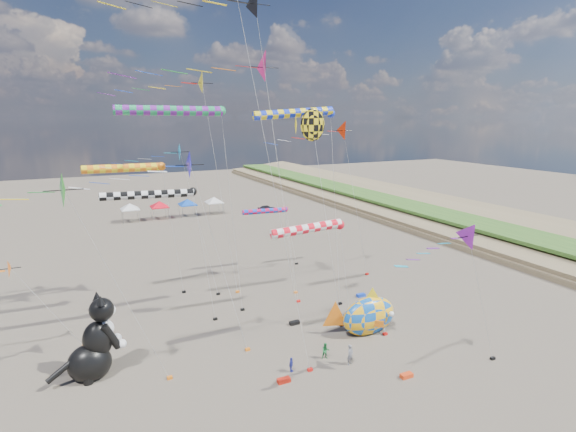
% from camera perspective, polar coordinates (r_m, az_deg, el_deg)
% --- Properties ---
extents(ground, '(260.00, 260.00, 0.00)m').
position_cam_1_polar(ground, '(30.56, 8.09, -23.35)').
color(ground, brown).
rests_on(ground, ground).
extents(delta_kite_0, '(10.13, 2.14, 15.83)m').
position_cam_1_polar(delta_kite_0, '(31.18, -12.43, 5.97)').
color(delta_kite_0, '#170DC6').
rests_on(delta_kite_0, ground).
extents(delta_kite_1, '(10.01, 1.89, 15.62)m').
position_cam_1_polar(delta_kite_1, '(42.98, -14.96, 7.34)').
color(delta_kite_1, '#1190D3').
rests_on(delta_kite_1, ground).
extents(delta_kite_3, '(14.96, 2.97, 28.23)m').
position_cam_1_polar(delta_kite_3, '(40.46, -4.90, 24.80)').
color(delta_kite_3, black).
rests_on(delta_kite_3, ground).
extents(delta_kite_4, '(16.36, 3.15, 23.85)m').
position_cam_1_polar(delta_kite_4, '(42.00, -4.89, 18.17)').
color(delta_kite_4, '#EB1B74').
rests_on(delta_kite_4, ground).
extents(delta_kite_5, '(10.68, 2.23, 22.04)m').
position_cam_1_polar(delta_kite_5, '(43.26, -11.44, 15.89)').
color(delta_kite_5, yellow).
rests_on(delta_kite_5, ground).
extents(delta_kite_6, '(12.23, 2.34, 15.01)m').
position_cam_1_polar(delta_kite_6, '(29.16, -26.29, 2.77)').
color(delta_kite_6, '#218E20').
rests_on(delta_kite_6, ground).
extents(delta_kite_7, '(8.96, 1.56, 7.81)m').
position_cam_1_polar(delta_kite_7, '(38.34, -32.26, -6.53)').
color(delta_kite_7, orange).
rests_on(delta_kite_7, ground).
extents(delta_kite_8, '(9.32, 1.99, 11.28)m').
position_cam_1_polar(delta_kite_8, '(32.04, 21.31, -2.58)').
color(delta_kite_8, purple).
rests_on(delta_kite_8, ground).
extents(delta_kite_9, '(11.98, 2.32, 17.68)m').
position_cam_1_polar(delta_kite_9, '(47.60, 6.26, 10.44)').
color(delta_kite_9, red).
rests_on(delta_kite_9, ground).
extents(windsock_0, '(8.90, 0.69, 12.14)m').
position_cam_1_polar(windsock_0, '(37.43, -16.80, 2.55)').
color(windsock_0, black).
rests_on(windsock_0, ground).
extents(windsock_1, '(8.82, 0.78, 18.53)m').
position_cam_1_polar(windsock_1, '(38.79, 1.32, 12.78)').
color(windsock_1, '#1530D7').
rests_on(windsock_1, ground).
extents(windsock_2, '(10.19, 0.84, 18.75)m').
position_cam_1_polar(windsock_2, '(38.18, -14.12, 12.74)').
color(windsock_2, '#1C9B54').
rests_on(windsock_2, ground).
extents(windsock_3, '(7.52, 0.77, 9.92)m').
position_cam_1_polar(windsock_3, '(34.34, 2.99, -1.62)').
color(windsock_3, red).
rests_on(windsock_3, ground).
extents(windsock_4, '(7.06, 0.62, 7.45)m').
position_cam_1_polar(windsock_4, '(52.48, -2.63, 0.60)').
color(windsock_4, '#CF0E42').
rests_on(windsock_4, ground).
extents(windsock_5, '(8.76, 0.82, 13.61)m').
position_cam_1_polar(windsock_5, '(44.62, -19.72, 5.69)').
color(windsock_5, orange).
rests_on(windsock_5, ground).
extents(angelfish_kite, '(3.74, 3.02, 18.53)m').
position_cam_1_polar(angelfish_kite, '(37.07, 2.89, 11.27)').
color(angelfish_kite, yellow).
rests_on(angelfish_kite, ground).
extents(cat_inflatable, '(4.81, 3.08, 6.01)m').
position_cam_1_polar(cat_inflatable, '(34.75, -23.60, -13.90)').
color(cat_inflatable, black).
rests_on(cat_inflatable, ground).
extents(fish_inflatable, '(6.75, 3.54, 4.22)m').
position_cam_1_polar(fish_inflatable, '(39.16, 10.16, -12.39)').
color(fish_inflatable, '#1255B3').
rests_on(fish_inflatable, ground).
extents(person_adult, '(0.68, 0.58, 1.57)m').
position_cam_1_polar(person_adult, '(34.75, 7.90, -17.03)').
color(person_adult, slate).
rests_on(person_adult, ground).
extents(child_green, '(0.71, 0.62, 1.25)m').
position_cam_1_polar(child_green, '(35.35, 4.80, -16.70)').
color(child_green, '#22813D').
rests_on(child_green, ground).
extents(child_blue, '(0.65, 0.64, 1.10)m').
position_cam_1_polar(child_blue, '(33.72, 0.41, -18.35)').
color(child_blue, '#313AB0').
rests_on(child_blue, ground).
extents(kite_bag_0, '(0.90, 0.44, 0.30)m').
position_cam_1_polar(kite_bag_0, '(34.32, 14.82, -18.99)').
color(kite_bag_0, red).
rests_on(kite_bag_0, ground).
extents(kite_bag_1, '(0.90, 0.44, 0.30)m').
position_cam_1_polar(kite_bag_1, '(32.80, -0.54, -20.15)').
color(kite_bag_1, red).
rests_on(kite_bag_1, ground).
extents(kite_bag_2, '(0.90, 0.44, 0.30)m').
position_cam_1_polar(kite_bag_2, '(46.84, 9.25, -9.89)').
color(kite_bag_2, '#1339C0').
rests_on(kite_bag_2, ground).
extents(kite_bag_3, '(0.90, 0.44, 0.30)m').
position_cam_1_polar(kite_bag_3, '(40.54, 0.83, -13.40)').
color(kite_bag_3, black).
rests_on(kite_bag_3, ground).
extents(tent_row, '(19.20, 4.20, 3.80)m').
position_cam_1_polar(tent_row, '(83.22, -14.34, 1.88)').
color(tent_row, silver).
rests_on(tent_row, ground).
extents(parked_car, '(3.73, 1.79, 1.23)m').
position_cam_1_polar(parked_car, '(86.80, -2.68, 0.98)').
color(parked_car, '#26262D').
rests_on(parked_car, ground).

